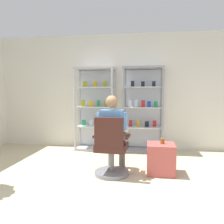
% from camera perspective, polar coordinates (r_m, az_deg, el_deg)
% --- Properties ---
extents(ground_plane, '(7.20, 7.20, 0.00)m').
position_cam_1_polar(ground_plane, '(2.95, -5.09, -22.16)').
color(ground_plane, '#C6B793').
extents(back_wall, '(6.00, 0.10, 2.70)m').
position_cam_1_polar(back_wall, '(5.59, 1.99, 5.00)').
color(back_wall, silver).
rests_on(back_wall, ground).
extents(display_cabinet_left, '(0.90, 0.45, 1.90)m').
position_cam_1_polar(display_cabinet_left, '(5.46, -4.05, 0.92)').
color(display_cabinet_left, '#B7B7BC').
rests_on(display_cabinet_left, ground).
extents(display_cabinet_right, '(0.90, 0.45, 1.90)m').
position_cam_1_polar(display_cabinet_right, '(5.33, 7.57, 0.78)').
color(display_cabinet_right, gray).
rests_on(display_cabinet_right, ground).
extents(office_chair, '(0.58, 0.56, 0.96)m').
position_cam_1_polar(office_chair, '(3.75, -0.22, -9.75)').
color(office_chair, slate).
rests_on(office_chair, ground).
extents(seated_shopkeeper, '(0.51, 0.58, 1.29)m').
position_cam_1_polar(seated_shopkeeper, '(3.84, 0.31, -4.54)').
color(seated_shopkeeper, slate).
rests_on(seated_shopkeeper, ground).
extents(storage_crate, '(0.45, 0.46, 0.49)m').
position_cam_1_polar(storage_crate, '(3.99, 11.85, -11.11)').
color(storage_crate, '#B24C47').
rests_on(storage_crate, ground).
extents(tea_glass, '(0.07, 0.07, 0.09)m').
position_cam_1_polar(tea_glass, '(3.94, 12.26, -7.00)').
color(tea_glass, brown).
rests_on(tea_glass, storage_crate).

